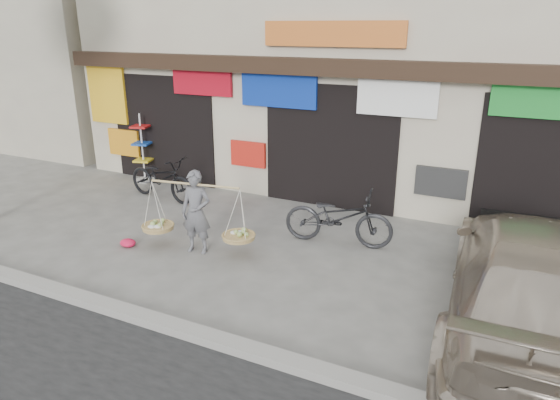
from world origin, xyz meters
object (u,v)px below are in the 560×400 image
at_px(bike_0, 161,178).
at_px(bike_2, 338,217).
at_px(street_vendor, 196,216).
at_px(display_rack, 143,154).
at_px(suv, 541,282).

height_order(bike_0, bike_2, bike_2).
relative_size(street_vendor, bike_0, 1.07).
xyz_separation_m(bike_0, bike_2, (4.56, -0.62, 0.01)).
relative_size(bike_2, display_rack, 1.14).
bearing_deg(bike_2, suv, -124.61).
distance_m(street_vendor, display_rack, 4.82).
xyz_separation_m(bike_0, suv, (7.84, -2.26, 0.27)).
distance_m(bike_0, suv, 8.17).
bearing_deg(display_rack, suv, -19.39).
height_order(suv, display_rack, display_rack).
xyz_separation_m(street_vendor, bike_0, (-2.41, 2.03, -0.17)).
relative_size(street_vendor, suv, 0.38).
height_order(street_vendor, bike_0, street_vendor).
distance_m(bike_2, suv, 3.69).
bearing_deg(street_vendor, bike_0, 130.33).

